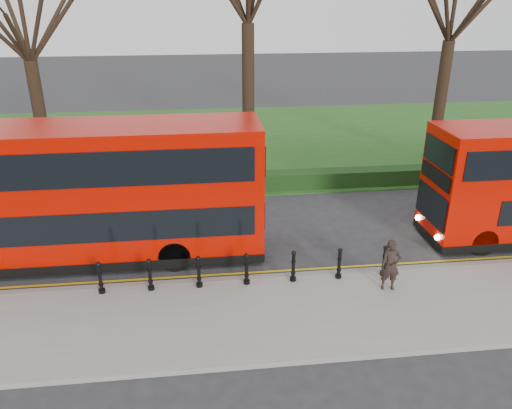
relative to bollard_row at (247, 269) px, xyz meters
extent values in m
plane|color=#28282B|center=(-0.76, 1.35, -0.65)|extent=(120.00, 120.00, 0.00)
cube|color=gray|center=(-0.76, -1.65, -0.58)|extent=(60.00, 4.00, 0.15)
cube|color=slate|center=(-0.76, 0.35, -0.58)|extent=(60.00, 0.25, 0.16)
cube|color=#1E4E1A|center=(-0.76, 16.35, -0.62)|extent=(60.00, 18.00, 0.06)
cube|color=black|center=(-0.76, 8.15, -0.25)|extent=(60.00, 0.90, 0.80)
cube|color=yellow|center=(-0.76, 0.65, -0.64)|extent=(60.00, 0.10, 0.01)
cube|color=yellow|center=(-0.76, 0.85, -0.64)|extent=(60.00, 0.10, 0.01)
cylinder|color=black|center=(-8.76, 11.35, 2.14)|extent=(0.60, 0.60, 5.57)
cylinder|color=black|center=(1.24, 11.35, 2.90)|extent=(0.60, 0.60, 7.10)
cylinder|color=black|center=(11.24, 11.35, 2.46)|extent=(0.60, 0.60, 6.23)
cylinder|color=black|center=(-4.38, 0.00, 0.00)|extent=(0.15, 0.15, 1.00)
cylinder|color=black|center=(-2.92, 0.00, 0.00)|extent=(0.15, 0.15, 1.00)
cylinder|color=black|center=(-1.46, 0.00, 0.00)|extent=(0.15, 0.15, 1.00)
cylinder|color=black|center=(0.00, 0.00, 0.00)|extent=(0.15, 0.15, 1.00)
cylinder|color=black|center=(1.46, 0.00, 0.00)|extent=(0.15, 0.15, 1.00)
cylinder|color=black|center=(2.92, 0.00, 0.00)|extent=(0.15, 0.15, 1.00)
cylinder|color=black|center=(4.38, 0.00, 0.00)|extent=(0.15, 0.15, 1.00)
cube|color=#AE0A00|center=(-5.09, 2.52, 1.85)|extent=(11.59, 2.63, 4.27)
cube|color=black|center=(-5.09, 2.52, -0.33)|extent=(11.61, 2.65, 0.32)
cube|color=black|center=(-4.24, 1.19, 1.09)|extent=(9.27, 0.04, 1.00)
cube|color=black|center=(-5.09, 1.19, 2.98)|extent=(10.96, 0.04, 1.11)
cylinder|color=black|center=(-2.24, 1.36, -0.12)|extent=(1.05, 0.32, 1.05)
cylinder|color=black|center=(-2.24, 3.68, -0.12)|extent=(1.05, 0.32, 1.05)
cube|color=black|center=(6.84, 2.24, 1.95)|extent=(0.06, 2.12, 0.53)
cylinder|color=black|center=(8.40, 1.18, -0.17)|extent=(0.96, 0.29, 0.96)
cylinder|color=black|center=(8.40, 3.30, -0.17)|extent=(0.96, 0.29, 0.96)
imported|color=black|center=(4.26, -0.79, 0.31)|extent=(0.64, 0.46, 1.63)
camera|label=1|loc=(-1.26, -13.18, 7.89)|focal=35.00mm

